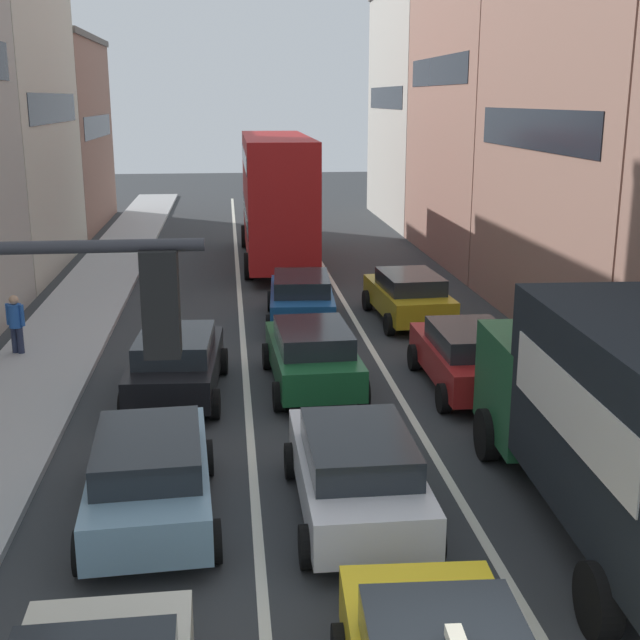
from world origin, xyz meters
name	(u,v)px	position (x,y,z in m)	size (l,w,h in m)	color
sidewalk_left	(81,308)	(-6.70, 20.00, 0.07)	(2.60, 64.00, 0.14)	#B0B0B0
lane_stripe_left	(240,306)	(-1.70, 20.00, 0.01)	(0.16, 60.00, 0.01)	silver
lane_stripe_right	(345,303)	(1.70, 20.00, 0.01)	(0.16, 60.00, 0.01)	silver
building_row_right	(567,111)	(9.90, 22.71, 6.06)	(7.20, 43.90, 13.98)	#B2ADA3
removalist_box_truck	(625,416)	(3.69, 4.66, 1.97)	(2.98, 7.80, 3.58)	#1E5933
sedan_centre_lane_second	(356,470)	(-0.11, 5.75, 0.80)	(2.06, 4.30, 1.49)	silver
wagon_left_lane_second	(150,473)	(-3.35, 5.99, 0.80)	(2.25, 4.39, 1.49)	#759EB7
hatchback_centre_lane_third	(312,354)	(-0.18, 11.99, 0.80)	(2.18, 4.36, 1.49)	#19592D
sedan_left_lane_third	(177,362)	(-3.24, 11.71, 0.80)	(2.26, 4.40, 1.49)	black
coupe_centre_lane_fourth	(301,297)	(0.07, 17.65, 0.80)	(2.29, 4.41, 1.49)	#194C8C
sedan_right_lane_behind_truck	(468,356)	(3.35, 11.47, 0.80)	(2.08, 4.31, 1.49)	#A51E1E
wagon_right_lane_far	(408,295)	(3.27, 17.56, 0.80)	(2.24, 4.39, 1.49)	#B29319
bus_mid_queue_primary	(277,193)	(-0.06, 27.22, 2.83)	(2.84, 10.51, 5.06)	#B21919
pedestrian_near_kerb	(16,322)	(-7.48, 15.05, 0.95)	(0.50, 0.34, 1.66)	#262D47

